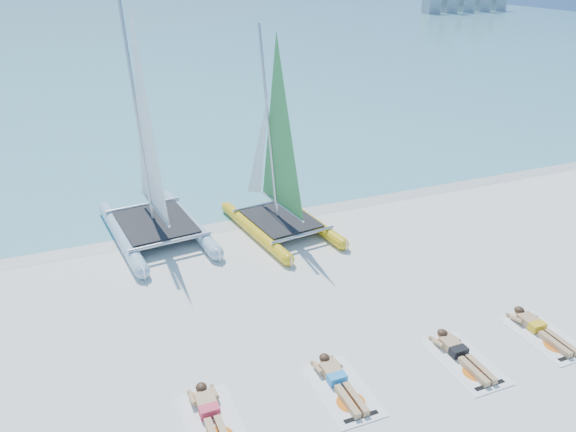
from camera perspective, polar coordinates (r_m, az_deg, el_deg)
name	(u,v)px	position (r m, az deg, el deg)	size (l,w,h in m)	color
ground	(288,314)	(13.48, 0.04, -9.96)	(140.00, 140.00, 0.00)	silver
sea	(85,27)	(73.74, -19.92, 17.58)	(140.00, 115.00, 0.01)	#71B2BD
wet_sand_strip	(223,222)	(18.01, -6.64, -0.58)	(140.00, 1.40, 0.01)	silver
catamaran_blue	(149,168)	(16.79, -13.96, 4.74)	(3.00, 5.43, 7.10)	#A3C0D7
catamaran_yellow	(273,166)	(16.99, -1.51, 5.12)	(2.75, 4.98, 6.20)	yellow
towel_a	(213,424)	(10.91, -7.61, -20.24)	(1.00, 1.85, 0.02)	white
sunbather_a	(210,413)	(10.97, -7.92, -19.17)	(0.37, 1.73, 0.26)	tan
towel_b	(342,391)	(11.51, 5.54, -17.24)	(1.00, 1.85, 0.02)	white
sunbather_b	(338,380)	(11.56, 5.10, -16.26)	(0.37, 1.73, 0.26)	tan
towel_c	(465,362)	(12.64, 17.54, -13.99)	(1.00, 1.85, 0.02)	white
sunbather_c	(460,353)	(12.69, 17.06, -13.14)	(0.37, 1.73, 0.26)	tan
towel_d	(544,336)	(14.00, 24.58, -11.07)	(1.00, 1.85, 0.02)	white
sunbather_d	(539,328)	(14.04, 24.11, -10.32)	(0.37, 1.73, 0.26)	tan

